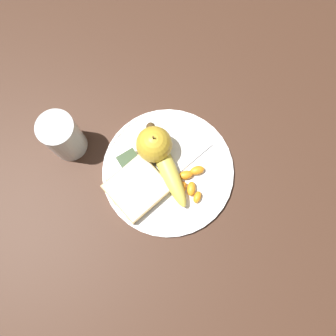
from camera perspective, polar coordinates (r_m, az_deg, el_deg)
The scene contains 14 objects.
ground_plane at distance 0.73m, azimuth -0.00°, elevation -0.61°, with size 3.00×3.00×0.00m, color #42281C.
plate at distance 0.72m, azimuth -0.00°, elevation -0.47°, with size 0.29×0.29×0.01m.
juice_glass at distance 0.73m, azimuth -17.72°, elevation 5.13°, with size 0.08×0.08×0.11m.
apple at distance 0.69m, azimuth -2.71°, elevation 3.98°, with size 0.08×0.08×0.09m.
banana at distance 0.70m, azimuth -0.22°, elevation 0.86°, with size 0.07×0.20×0.04m.
bread_slice at distance 0.70m, azimuth -5.21°, elevation -3.80°, with size 0.13×0.12×0.02m.
fork at distance 0.72m, azimuth 1.77°, elevation -0.46°, with size 0.16×0.04×0.00m.
jam_packet at distance 0.72m, azimuth -6.85°, elevation 1.35°, with size 0.04×0.04×0.02m.
orange_segment_0 at distance 0.71m, azimuth 5.11°, elevation -0.41°, with size 0.04×0.03×0.02m.
orange_segment_1 at distance 0.70m, azimuth 4.08°, elevation -3.62°, with size 0.03×0.04×0.02m.
orange_segment_2 at distance 0.71m, azimuth 3.11°, elevation -1.22°, with size 0.04×0.03×0.02m.
orange_segment_3 at distance 0.70m, azimuth 5.13°, elevation -5.08°, with size 0.03×0.03×0.01m.
orange_segment_4 at distance 0.70m, azimuth 2.22°, elevation -2.91°, with size 0.03×0.03×0.01m.
orange_segment_5 at distance 0.70m, azimuth 2.00°, elevation -3.83°, with size 0.04×0.04×0.02m.
Camera 1 is at (-0.09, -0.14, 0.71)m, focal length 35.00 mm.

